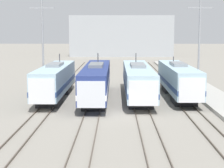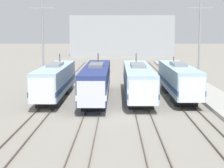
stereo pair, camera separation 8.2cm
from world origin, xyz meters
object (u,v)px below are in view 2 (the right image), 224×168
(locomotive_far_right, at_px, (179,80))
(catenary_tower_left, at_px, (43,42))
(locomotive_center_right, at_px, (138,81))
(locomotive_far_left, at_px, (55,81))
(locomotive_center_left, at_px, (96,81))
(catenary_tower_right, at_px, (199,42))

(locomotive_far_right, height_order, catenary_tower_left, catenary_tower_left)
(locomotive_center_right, xyz_separation_m, locomotive_far_right, (4.93, 0.64, 0.04))
(locomotive_center_right, bearing_deg, locomotive_far_left, -177.06)
(locomotive_center_left, bearing_deg, catenary_tower_right, 16.88)
(locomotive_center_right, distance_m, catenary_tower_left, 12.99)
(locomotive_far_left, distance_m, catenary_tower_right, 18.54)
(locomotive_far_left, relative_size, catenary_tower_right, 1.36)
(locomotive_center_left, height_order, locomotive_center_right, locomotive_center_left)
(locomotive_far_left, xyz_separation_m, locomotive_center_right, (9.86, 0.51, -0.05))
(catenary_tower_left, bearing_deg, locomotive_center_right, -14.08)
(locomotive_far_left, height_order, catenary_tower_right, catenary_tower_right)
(locomotive_far_right, xyz_separation_m, catenary_tower_left, (-16.75, 2.33, 4.44))
(locomotive_far_right, distance_m, catenary_tower_right, 5.78)
(locomotive_center_right, bearing_deg, locomotive_center_left, -169.68)
(locomotive_far_left, relative_size, locomotive_far_right, 0.98)
(locomotive_far_left, xyz_separation_m, locomotive_far_right, (14.79, 1.14, -0.01))
(locomotive_center_right, distance_m, catenary_tower_right, 9.47)
(locomotive_far_right, bearing_deg, locomotive_center_left, -171.16)
(locomotive_center_right, bearing_deg, catenary_tower_right, 20.81)
(locomotive_far_left, distance_m, catenary_tower_left, 5.96)
(locomotive_far_left, height_order, locomotive_far_right, locomotive_far_left)
(locomotive_far_right, bearing_deg, locomotive_center_right, -172.66)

